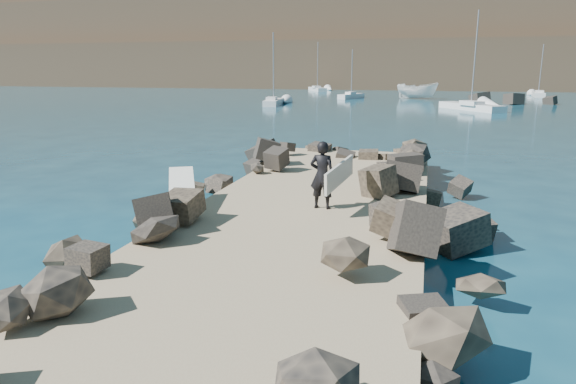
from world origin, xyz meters
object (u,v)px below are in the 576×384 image
(boat_imported, at_px, (417,91))
(surfer_with_board, at_px, (325,175))
(sailboat_b, at_px, (351,96))
(surfboard_resting, at_px, (182,192))

(boat_imported, xyz_separation_m, surfer_with_board, (-0.84, -61.99, 0.38))
(boat_imported, bearing_deg, sailboat_b, 114.32)
(surfer_with_board, bearing_deg, surfboard_resting, -164.44)
(surfboard_resting, height_order, sailboat_b, sailboat_b)
(sailboat_b, bearing_deg, surfboard_resting, -85.77)
(surfboard_resting, bearing_deg, sailboat_b, 67.19)
(surfer_with_board, xyz_separation_m, sailboat_b, (-8.10, 60.19, -1.14))
(boat_imported, relative_size, sailboat_b, 0.84)
(surfboard_resting, bearing_deg, surfer_with_board, -11.49)
(surfboard_resting, relative_size, sailboat_b, 0.38)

